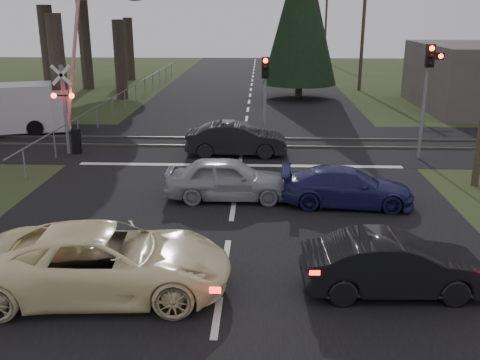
# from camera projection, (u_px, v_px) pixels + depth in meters

# --- Properties ---
(ground) EXTENTS (120.00, 120.00, 0.00)m
(ground) POSITION_uv_depth(u_px,v_px,m) (226.00, 254.00, 13.71)
(ground) COLOR #303D1B
(ground) RESTS_ON ground
(road) EXTENTS (14.00, 100.00, 0.01)m
(road) POSITION_uv_depth(u_px,v_px,m) (241.00, 154.00, 23.23)
(road) COLOR black
(road) RESTS_ON ground
(rail_corridor) EXTENTS (120.00, 8.00, 0.01)m
(rail_corridor) POSITION_uv_depth(u_px,v_px,m) (243.00, 143.00, 25.13)
(rail_corridor) COLOR black
(rail_corridor) RESTS_ON ground
(stop_line) EXTENTS (13.00, 0.35, 0.00)m
(stop_line) POSITION_uv_depth(u_px,v_px,m) (240.00, 165.00, 21.51)
(stop_line) COLOR silver
(stop_line) RESTS_ON ground
(rail_near) EXTENTS (120.00, 0.12, 0.10)m
(rail_near) POSITION_uv_depth(u_px,v_px,m) (242.00, 146.00, 24.36)
(rail_near) COLOR #59544C
(rail_near) RESTS_ON ground
(rail_far) EXTENTS (120.00, 0.12, 0.10)m
(rail_far) POSITION_uv_depth(u_px,v_px,m) (243.00, 138.00, 25.88)
(rail_far) COLOR #59544C
(rail_far) RESTS_ON ground
(crossing_signal) EXTENTS (1.62, 0.38, 6.96)m
(crossing_signal) POSITION_uv_depth(u_px,v_px,m) (70.00, 107.00, 22.69)
(crossing_signal) COLOR slate
(crossing_signal) RESTS_ON ground
(traffic_signal_right) EXTENTS (0.68, 0.48, 4.70)m
(traffic_signal_right) POSITION_uv_depth(u_px,v_px,m) (428.00, 80.00, 21.44)
(traffic_signal_right) COLOR slate
(traffic_signal_right) RESTS_ON ground
(traffic_signal_center) EXTENTS (0.32, 0.48, 4.10)m
(traffic_signal_center) POSITION_uv_depth(u_px,v_px,m) (265.00, 87.00, 22.99)
(traffic_signal_center) COLOR slate
(traffic_signal_center) RESTS_ON ground
(utility_pole_mid) EXTENTS (1.80, 0.26, 9.00)m
(utility_pole_mid) POSITION_uv_depth(u_px,v_px,m) (363.00, 28.00, 40.53)
(utility_pole_mid) COLOR #4C3D2D
(utility_pole_mid) RESTS_ON ground
(utility_pole_far) EXTENTS (1.80, 0.26, 9.00)m
(utility_pole_far) POSITION_uv_depth(u_px,v_px,m) (326.00, 22.00, 64.34)
(utility_pole_far) COLOR #4C3D2D
(utility_pole_far) RESTS_ON ground
(conifer_tree) EXTENTS (5.20, 5.20, 11.00)m
(conifer_tree) POSITION_uv_depth(u_px,v_px,m) (301.00, 10.00, 36.53)
(conifer_tree) COLOR #473D33
(conifer_tree) RESTS_ON ground
(fence_left) EXTENTS (0.10, 36.00, 1.20)m
(fence_left) POSITION_uv_depth(u_px,v_px,m) (131.00, 105.00, 35.44)
(fence_left) COLOR slate
(fence_left) RESTS_ON ground
(cream_coupe) EXTENTS (5.64, 2.92, 1.52)m
(cream_coupe) POSITION_uv_depth(u_px,v_px,m) (105.00, 261.00, 11.59)
(cream_coupe) COLOR #FAEDB3
(cream_coupe) RESTS_ON ground
(dark_hatchback) EXTENTS (4.05, 1.55, 1.32)m
(dark_hatchback) POSITION_uv_depth(u_px,v_px,m) (394.00, 265.00, 11.64)
(dark_hatchback) COLOR black
(dark_hatchback) RESTS_ON ground
(silver_car) EXTENTS (4.10, 1.68, 1.39)m
(silver_car) POSITION_uv_depth(u_px,v_px,m) (228.00, 179.00, 17.50)
(silver_car) COLOR #9899A0
(silver_car) RESTS_ON ground
(blue_sedan) EXTENTS (4.28, 1.98, 1.21)m
(blue_sedan) POSITION_uv_depth(u_px,v_px,m) (347.00, 187.00, 16.97)
(blue_sedan) COLOR navy
(blue_sedan) RESTS_ON ground
(dark_car_far) EXTENTS (4.29, 1.55, 1.41)m
(dark_car_far) POSITION_uv_depth(u_px,v_px,m) (236.00, 139.00, 22.83)
(dark_car_far) COLOR black
(dark_car_far) RESTS_ON ground
(white_van) EXTENTS (6.65, 4.22, 2.45)m
(white_van) POSITION_uv_depth(u_px,v_px,m) (6.00, 109.00, 26.81)
(white_van) COLOR silver
(white_van) RESTS_ON ground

